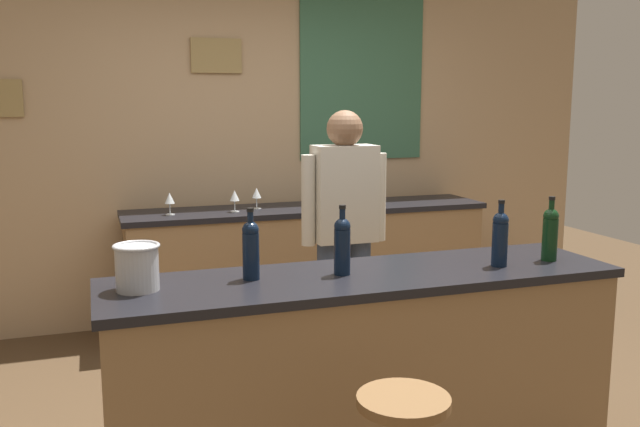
# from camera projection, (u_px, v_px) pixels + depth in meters

# --- Properties ---
(back_wall) EXTENTS (6.00, 0.09, 2.80)m
(back_wall) POSITION_uv_depth(u_px,v_px,m) (245.00, 135.00, 5.14)
(back_wall) COLOR tan
(back_wall) RESTS_ON ground_plane
(bar_counter) EXTENTS (2.29, 0.60, 0.92)m
(bar_counter) POSITION_uv_depth(u_px,v_px,m) (364.00, 372.00, 3.02)
(bar_counter) COLOR olive
(bar_counter) RESTS_ON ground_plane
(side_counter) EXTENTS (2.71, 0.56, 0.90)m
(side_counter) POSITION_uv_depth(u_px,v_px,m) (309.00, 265.00, 5.06)
(side_counter) COLOR olive
(side_counter) RESTS_ON ground_plane
(bartender) EXTENTS (0.52, 0.21, 1.62)m
(bartender) POSITION_uv_depth(u_px,v_px,m) (344.00, 228.00, 3.93)
(bartender) COLOR #384766
(bartender) RESTS_ON ground_plane
(wine_bottle_a) EXTENTS (0.07, 0.07, 0.31)m
(wine_bottle_a) POSITION_uv_depth(u_px,v_px,m) (251.00, 248.00, 2.83)
(wine_bottle_a) COLOR black
(wine_bottle_a) RESTS_ON bar_counter
(wine_bottle_b) EXTENTS (0.07, 0.07, 0.31)m
(wine_bottle_b) POSITION_uv_depth(u_px,v_px,m) (342.00, 244.00, 2.91)
(wine_bottle_b) COLOR black
(wine_bottle_b) RESTS_ON bar_counter
(wine_bottle_c) EXTENTS (0.07, 0.07, 0.31)m
(wine_bottle_c) POSITION_uv_depth(u_px,v_px,m) (500.00, 237.00, 3.06)
(wine_bottle_c) COLOR black
(wine_bottle_c) RESTS_ON bar_counter
(wine_bottle_d) EXTENTS (0.07, 0.07, 0.31)m
(wine_bottle_d) POSITION_uv_depth(u_px,v_px,m) (550.00, 232.00, 3.17)
(wine_bottle_d) COLOR black
(wine_bottle_d) RESTS_ON bar_counter
(ice_bucket) EXTENTS (0.19, 0.19, 0.19)m
(ice_bucket) POSITION_uv_depth(u_px,v_px,m) (137.00, 266.00, 2.66)
(ice_bucket) COLOR #B7BABF
(ice_bucket) RESTS_ON bar_counter
(wine_glass_a) EXTENTS (0.07, 0.07, 0.16)m
(wine_glass_a) POSITION_uv_depth(u_px,v_px,m) (170.00, 199.00, 4.60)
(wine_glass_a) COLOR silver
(wine_glass_a) RESTS_ON side_counter
(wine_glass_b) EXTENTS (0.07, 0.07, 0.16)m
(wine_glass_b) POSITION_uv_depth(u_px,v_px,m) (235.00, 196.00, 4.72)
(wine_glass_b) COLOR silver
(wine_glass_b) RESTS_ON side_counter
(wine_glass_c) EXTENTS (0.07, 0.07, 0.16)m
(wine_glass_c) POSITION_uv_depth(u_px,v_px,m) (257.00, 194.00, 4.86)
(wine_glass_c) COLOR silver
(wine_glass_c) RESTS_ON side_counter
(wine_glass_d) EXTENTS (0.07, 0.07, 0.16)m
(wine_glass_d) POSITION_uv_depth(u_px,v_px,m) (317.00, 190.00, 5.08)
(wine_glass_d) COLOR silver
(wine_glass_d) RESTS_ON side_counter
(wine_glass_e) EXTENTS (0.07, 0.07, 0.16)m
(wine_glass_e) POSITION_uv_depth(u_px,v_px,m) (343.00, 189.00, 5.16)
(wine_glass_e) COLOR silver
(wine_glass_e) RESTS_ON side_counter
(coffee_mug) EXTENTS (0.12, 0.08, 0.09)m
(coffee_mug) POSITION_uv_depth(u_px,v_px,m) (371.00, 196.00, 5.22)
(coffee_mug) COLOR #338C4C
(coffee_mug) RESTS_ON side_counter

